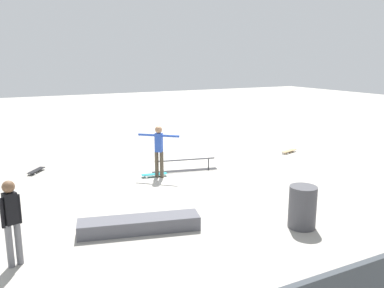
{
  "coord_description": "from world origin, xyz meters",
  "views": [
    {
      "loc": [
        5.84,
        10.94,
        3.66
      ],
      "look_at": [
        0.2,
        0.05,
        1.0
      ],
      "focal_mm": 37.31,
      "sensor_mm": 36.0,
      "label": 1
    }
  ],
  "objects_px": {
    "grind_rail": "(185,166)",
    "loose_skateboard_black": "(36,170)",
    "bystander_black_shirt": "(11,218)",
    "skateboard_main": "(154,174)",
    "loose_skateboard_natural": "(289,151)",
    "skate_ledge": "(139,224)",
    "trash_bin": "(302,207)",
    "skater_main": "(159,148)"
  },
  "relations": [
    {
      "from": "skate_ledge",
      "to": "loose_skateboard_black",
      "type": "height_order",
      "value": "skate_ledge"
    },
    {
      "from": "bystander_black_shirt",
      "to": "loose_skateboard_natural",
      "type": "bearing_deg",
      "value": 4.93
    },
    {
      "from": "bystander_black_shirt",
      "to": "loose_skateboard_natural",
      "type": "distance_m",
      "value": 11.2
    },
    {
      "from": "skate_ledge",
      "to": "loose_skateboard_natural",
      "type": "bearing_deg",
      "value": -151.76
    },
    {
      "from": "trash_bin",
      "to": "skate_ledge",
      "type": "bearing_deg",
      "value": -24.07
    },
    {
      "from": "loose_skateboard_black",
      "to": "bystander_black_shirt",
      "type": "bearing_deg",
      "value": 27.16
    },
    {
      "from": "trash_bin",
      "to": "loose_skateboard_black",
      "type": "bearing_deg",
      "value": -57.19
    },
    {
      "from": "skateboard_main",
      "to": "loose_skateboard_black",
      "type": "relative_size",
      "value": 1.08
    },
    {
      "from": "loose_skateboard_black",
      "to": "loose_skateboard_natural",
      "type": "bearing_deg",
      "value": 116.72
    },
    {
      "from": "bystander_black_shirt",
      "to": "skate_ledge",
      "type": "bearing_deg",
      "value": -10.96
    },
    {
      "from": "trash_bin",
      "to": "grind_rail",
      "type": "bearing_deg",
      "value": -86.97
    },
    {
      "from": "grind_rail",
      "to": "loose_skateboard_natural",
      "type": "height_order",
      "value": "grind_rail"
    },
    {
      "from": "skateboard_main",
      "to": "loose_skateboard_natural",
      "type": "height_order",
      "value": "same"
    },
    {
      "from": "skate_ledge",
      "to": "bystander_black_shirt",
      "type": "xyz_separation_m",
      "value": [
        2.48,
        0.34,
        0.75
      ]
    },
    {
      "from": "skate_ledge",
      "to": "trash_bin",
      "type": "distance_m",
      "value": 3.57
    },
    {
      "from": "skater_main",
      "to": "grind_rail",
      "type": "bearing_deg",
      "value": -123.07
    },
    {
      "from": "grind_rail",
      "to": "skater_main",
      "type": "distance_m",
      "value": 1.33
    },
    {
      "from": "loose_skateboard_black",
      "to": "trash_bin",
      "type": "xyz_separation_m",
      "value": [
        -4.67,
        7.25,
        0.4
      ]
    },
    {
      "from": "skater_main",
      "to": "bystander_black_shirt",
      "type": "height_order",
      "value": "skater_main"
    },
    {
      "from": "grind_rail",
      "to": "skater_main",
      "type": "xyz_separation_m",
      "value": [
        1.04,
        0.29,
        0.77
      ]
    },
    {
      "from": "bystander_black_shirt",
      "to": "trash_bin",
      "type": "xyz_separation_m",
      "value": [
        -5.72,
        1.11,
        -0.43
      ]
    },
    {
      "from": "skater_main",
      "to": "bystander_black_shirt",
      "type": "distance_m",
      "value": 5.83
    },
    {
      "from": "skater_main",
      "to": "loose_skateboard_natural",
      "type": "xyz_separation_m",
      "value": [
        -5.82,
        -0.69,
        -0.87
      ]
    },
    {
      "from": "skateboard_main",
      "to": "loose_skateboard_black",
      "type": "bearing_deg",
      "value": 156.42
    },
    {
      "from": "skate_ledge",
      "to": "trash_bin",
      "type": "bearing_deg",
      "value": 155.93
    },
    {
      "from": "skate_ledge",
      "to": "bystander_black_shirt",
      "type": "relative_size",
      "value": 1.63
    },
    {
      "from": "skate_ledge",
      "to": "bystander_black_shirt",
      "type": "height_order",
      "value": "bystander_black_shirt"
    },
    {
      "from": "bystander_black_shirt",
      "to": "loose_skateboard_black",
      "type": "relative_size",
      "value": 2.09
    },
    {
      "from": "skater_main",
      "to": "loose_skateboard_natural",
      "type": "bearing_deg",
      "value": -131.72
    },
    {
      "from": "skateboard_main",
      "to": "loose_skateboard_natural",
      "type": "xyz_separation_m",
      "value": [
        -5.94,
        -0.56,
        0.0
      ]
    },
    {
      "from": "skateboard_main",
      "to": "bystander_black_shirt",
      "type": "xyz_separation_m",
      "value": [
        4.29,
        3.94,
        0.83
      ]
    },
    {
      "from": "grind_rail",
      "to": "skater_main",
      "type": "height_order",
      "value": "skater_main"
    },
    {
      "from": "skate_ledge",
      "to": "grind_rail",
      "type": "bearing_deg",
      "value": -128.28
    },
    {
      "from": "skateboard_main",
      "to": "trash_bin",
      "type": "distance_m",
      "value": 5.26
    },
    {
      "from": "grind_rail",
      "to": "loose_skateboard_black",
      "type": "relative_size",
      "value": 2.87
    },
    {
      "from": "bystander_black_shirt",
      "to": "loose_skateboard_black",
      "type": "height_order",
      "value": "bystander_black_shirt"
    },
    {
      "from": "skater_main",
      "to": "trash_bin",
      "type": "relative_size",
      "value": 1.73
    },
    {
      "from": "grind_rail",
      "to": "skateboard_main",
      "type": "height_order",
      "value": "grind_rail"
    },
    {
      "from": "grind_rail",
      "to": "skater_main",
      "type": "bearing_deg",
      "value": 28.41
    },
    {
      "from": "grind_rail",
      "to": "loose_skateboard_black",
      "type": "xyz_separation_m",
      "value": [
        4.4,
        -2.04,
        -0.1
      ]
    },
    {
      "from": "skater_main",
      "to": "loose_skateboard_black",
      "type": "height_order",
      "value": "skater_main"
    },
    {
      "from": "grind_rail",
      "to": "skateboard_main",
      "type": "bearing_deg",
      "value": 20.96
    }
  ]
}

